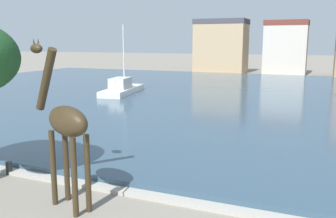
{
  "coord_description": "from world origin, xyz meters",
  "views": [
    {
      "loc": [
        5.33,
        -2.49,
        5.11
      ],
      "look_at": [
        -0.8,
        12.11,
        2.2
      ],
      "focal_mm": 39.23,
      "sensor_mm": 36.0,
      "label": 1
    }
  ],
  "objects": [
    {
      "name": "harbor_water",
      "position": [
        0.0,
        31.06,
        0.16
      ],
      "size": [
        77.15,
        45.91,
        0.32
      ],
      "primitive_type": "cube",
      "color": "#334C60",
      "rests_on": "ground"
    },
    {
      "name": "townhouse_tall_gabled",
      "position": [
        -0.2,
        58.67,
        4.2
      ],
      "size": [
        6.5,
        5.33,
        8.38
      ],
      "color": "beige",
      "rests_on": "ground"
    },
    {
      "name": "quay_edge_coping",
      "position": [
        0.0,
        7.86,
        0.06
      ],
      "size": [
        77.15,
        0.5,
        0.12
      ],
      "primitive_type": "cube",
      "color": "#ADA89E",
      "rests_on": "ground"
    },
    {
      "name": "sailboat_white",
      "position": [
        -11.99,
        27.99,
        0.6
      ],
      "size": [
        3.34,
        8.32,
        6.67
      ],
      "color": "white",
      "rests_on": "ground"
    },
    {
      "name": "giraffe_statue",
      "position": [
        -1.74,
        6.29,
        2.67
      ],
      "size": [
        2.89,
        1.53,
        5.22
      ],
      "color": "#382B19",
      "rests_on": "ground"
    },
    {
      "name": "townhouse_wide_warehouse",
      "position": [
        -10.46,
        58.01,
        4.39
      ],
      "size": [
        8.4,
        5.39,
        8.75
      ],
      "color": "tan",
      "rests_on": "ground"
    },
    {
      "name": "mooring_bollard",
      "position": [
        -5.7,
        7.71,
        0.25
      ],
      "size": [
        0.24,
        0.24,
        0.5
      ],
      "primitive_type": "cylinder",
      "color": "#232326",
      "rests_on": "ground"
    }
  ]
}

